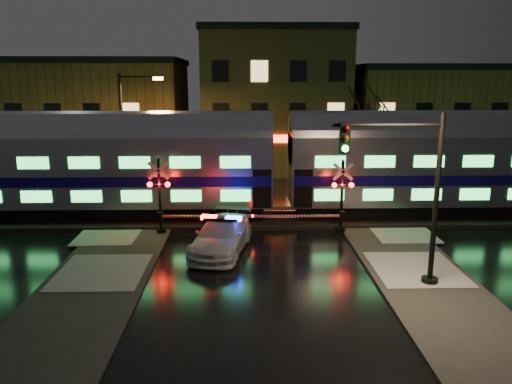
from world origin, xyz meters
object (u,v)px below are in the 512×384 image
(traffic_light, at_px, (409,197))
(crossing_signal_left, at_px, (167,204))
(police_car, at_px, (222,236))
(crossing_signal_right, at_px, (335,204))
(streetlight, at_px, (127,130))

(traffic_light, bearing_deg, crossing_signal_left, 140.07)
(police_car, bearing_deg, crossing_signal_right, 35.56)
(crossing_signal_right, distance_m, crossing_signal_left, 8.57)
(crossing_signal_right, height_order, traffic_light, traffic_light)
(crossing_signal_right, distance_m, traffic_light, 7.19)
(traffic_light, distance_m, streetlight, 19.05)
(crossing_signal_right, relative_size, crossing_signal_left, 0.97)
(crossing_signal_right, bearing_deg, traffic_light, -77.52)
(crossing_signal_left, distance_m, streetlight, 8.10)
(crossing_signal_left, relative_size, traffic_light, 0.84)
(crossing_signal_right, relative_size, streetlight, 0.67)
(crossing_signal_left, xyz_separation_m, streetlight, (-3.37, 6.70, 3.07))
(police_car, xyz_separation_m, streetlight, (-6.24, 9.29, 3.93))
(police_car, height_order, crossing_signal_left, crossing_signal_left)
(traffic_light, height_order, streetlight, streetlight)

